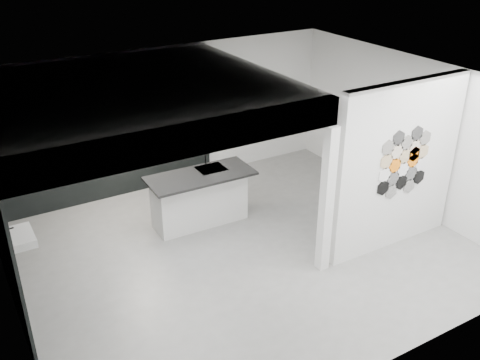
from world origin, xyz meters
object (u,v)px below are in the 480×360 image
(kitchen_island, at_px, (199,197))
(glass_vase, at_px, (176,119))
(stockpot, at_px, (33,144))
(glass_bowl, at_px, (176,120))
(partition_panel, at_px, (398,167))
(wall_basin, at_px, (19,238))
(kettle, at_px, (167,120))
(utensil_cup, at_px, (53,143))
(bottle_dark, at_px, (92,135))

(kitchen_island, relative_size, glass_vase, 15.21)
(stockpot, xyz_separation_m, glass_vase, (2.70, 0.00, -0.04))
(kitchen_island, bearing_deg, glass_bowl, 79.34)
(partition_panel, distance_m, glass_vase, 4.39)
(wall_basin, distance_m, kettle, 3.84)
(kitchen_island, relative_size, kettle, 9.49)
(wall_basin, distance_m, glass_vase, 4.00)
(kitchen_island, bearing_deg, glass_vase, 79.34)
(kettle, height_order, utensil_cup, kettle)
(bottle_dark, bearing_deg, kitchen_island, -51.41)
(partition_panel, xyz_separation_m, utensil_cup, (-4.45, 3.87, -0.04))
(glass_bowl, height_order, bottle_dark, bottle_dark)
(stockpot, height_order, bottle_dark, stockpot)
(partition_panel, relative_size, glass_vase, 22.84)
(kitchen_island, height_order, bottle_dark, kitchen_island)
(partition_panel, bearing_deg, glass_vase, 118.23)
(partition_panel, height_order, stockpot, partition_panel)
(glass_vase, height_order, utensil_cup, glass_vase)
(kettle, bearing_deg, bottle_dark, 155.30)
(partition_panel, height_order, utensil_cup, partition_panel)
(glass_bowl, relative_size, utensil_cup, 1.39)
(glass_vase, bearing_deg, glass_bowl, 0.00)
(kitchen_island, xyz_separation_m, kettle, (0.15, 1.66, 0.90))
(kitchen_island, distance_m, bottle_dark, 2.30)
(kettle, height_order, bottle_dark, kettle)
(glass_bowl, bearing_deg, partition_panel, -61.77)
(glass_bowl, relative_size, glass_vase, 1.00)
(glass_vase, height_order, bottle_dark, bottle_dark)
(partition_panel, distance_m, wall_basin, 5.78)
(kettle, xyz_separation_m, glass_vase, (0.20, 0.00, -0.02))
(stockpot, xyz_separation_m, glass_bowl, (2.70, 0.00, -0.06))
(stockpot, bearing_deg, glass_vase, 0.00)
(stockpot, bearing_deg, bottle_dark, 0.00)
(utensil_cup, bearing_deg, bottle_dark, 0.00)
(bottle_dark, bearing_deg, partition_panel, -45.90)
(partition_panel, bearing_deg, glass_bowl, 118.23)
(wall_basin, height_order, kitchen_island, kitchen_island)
(kettle, bearing_deg, glass_bowl, -24.70)
(kitchen_island, relative_size, glass_bowl, 15.20)
(glass_vase, relative_size, bottle_dark, 0.90)
(kettle, bearing_deg, utensil_cup, 155.30)
(kitchen_island, distance_m, glass_bowl, 1.90)
(kettle, xyz_separation_m, utensil_cup, (-2.18, 0.00, -0.04))
(stockpot, bearing_deg, kettle, 0.00)
(stockpot, relative_size, kettle, 1.28)
(glass_vase, bearing_deg, utensil_cup, 180.00)
(wall_basin, bearing_deg, stockpot, 71.51)
(glass_bowl, distance_m, glass_vase, 0.02)
(wall_basin, relative_size, kettle, 3.05)
(glass_vase, relative_size, utensil_cup, 1.39)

